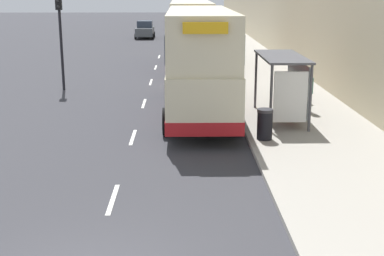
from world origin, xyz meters
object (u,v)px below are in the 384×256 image
at_px(litter_bin, 265,124).
at_px(traffic_light_far_kerb, 60,23).
at_px(car_1, 191,23).
at_px(double_decker_bus_ahead, 191,33).
at_px(pedestrian_1, 309,92).
at_px(bus_shelter, 287,76).
at_px(pedestrian_at_shelter, 303,82).
at_px(car_0, 145,30).
at_px(double_decker_bus_near, 200,60).

distance_m(litter_bin, traffic_light_far_kerb, 13.72).
relative_size(car_1, litter_bin, 3.68).
relative_size(double_decker_bus_ahead, pedestrian_1, 6.90).
xyz_separation_m(bus_shelter, pedestrian_at_shelter, (1.44, 3.62, -0.87)).
xyz_separation_m(double_decker_bus_ahead, pedestrian_1, (4.64, -13.54, -1.31)).
bearing_deg(double_decker_bus_ahead, car_0, 101.53).
height_order(double_decker_bus_near, double_decker_bus_ahead, same).
bearing_deg(pedestrian_at_shelter, litter_bin, -113.04).
distance_m(pedestrian_1, traffic_light_far_kerb, 13.07).
bearing_deg(double_decker_bus_ahead, bus_shelter, -77.17).
bearing_deg(litter_bin, traffic_light_far_kerb, 131.72).
height_order(double_decker_bus_ahead, traffic_light_far_kerb, traffic_light_far_kerb).
height_order(double_decker_bus_ahead, litter_bin, double_decker_bus_ahead).
distance_m(car_1, pedestrian_1, 46.34).
relative_size(bus_shelter, pedestrian_at_shelter, 2.49).
bearing_deg(car_1, double_decker_bus_ahead, -90.98).
relative_size(double_decker_bus_near, car_1, 2.75).
bearing_deg(car_0, double_decker_bus_near, 97.43).
height_order(pedestrian_at_shelter, traffic_light_far_kerb, traffic_light_far_kerb).
distance_m(pedestrian_at_shelter, traffic_light_far_kerb, 12.45).
bearing_deg(pedestrian_at_shelter, car_1, 95.59).
bearing_deg(car_1, pedestrian_at_shelter, -84.41).
relative_size(pedestrian_at_shelter, traffic_light_far_kerb, 0.33).
relative_size(car_1, pedestrian_1, 2.36).
distance_m(double_decker_bus_near, car_1, 45.92).
xyz_separation_m(car_0, pedestrian_at_shelter, (9.34, -33.33, 0.12)).
bearing_deg(car_0, car_1, -115.24).
bearing_deg(car_0, traffic_light_far_kerb, 85.59).
bearing_deg(double_decker_bus_ahead, double_decker_bus_near, -89.49).
relative_size(bus_shelter, pedestrian_1, 2.56).
xyz_separation_m(double_decker_bus_near, pedestrian_1, (4.52, -0.26, -1.31)).
height_order(bus_shelter, double_decker_bus_near, double_decker_bus_near).
relative_size(double_decker_bus_near, pedestrian_1, 6.48).
bearing_deg(car_1, bus_shelter, -86.56).
xyz_separation_m(litter_bin, traffic_light_far_kerb, (-8.95, 10.04, 2.73)).
xyz_separation_m(car_0, traffic_light_far_kerb, (-2.28, -29.56, 2.52)).
bearing_deg(pedestrian_1, pedestrian_at_shelter, 84.06).
bearing_deg(bus_shelter, traffic_light_far_kerb, 144.03).
xyz_separation_m(car_1, pedestrian_at_shelter, (4.30, -44.00, 0.10)).
distance_m(car_0, traffic_light_far_kerb, 29.76).
distance_m(car_0, litter_bin, 40.16).
height_order(pedestrian_1, traffic_light_far_kerb, traffic_light_far_kerb).
distance_m(bus_shelter, double_decker_bus_ahead, 15.39).
distance_m(car_1, traffic_light_far_kerb, 40.97).
xyz_separation_m(double_decker_bus_near, double_decker_bus_ahead, (-0.12, 13.28, 0.00)).
bearing_deg(car_1, double_decker_bus_near, -90.55).
height_order(pedestrian_1, litter_bin, pedestrian_1).
xyz_separation_m(bus_shelter, double_decker_bus_ahead, (-3.42, 15.00, 0.41)).
relative_size(pedestrian_1, traffic_light_far_kerb, 0.32).
height_order(car_1, pedestrian_at_shelter, car_1).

